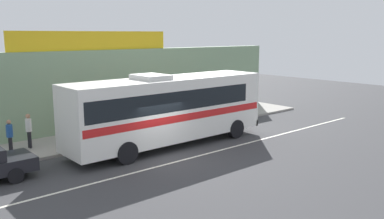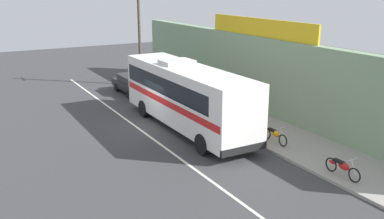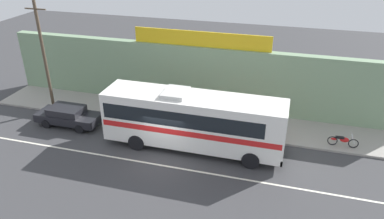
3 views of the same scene
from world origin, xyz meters
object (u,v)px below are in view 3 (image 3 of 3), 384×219
intercity_bus (192,118)px  motorcycle_blue (269,129)px  pedestrian_far_left (161,102)px  parked_car (68,115)px  pedestrian_far_right (118,97)px  motorcycle_red (343,140)px  pedestrian_near_shop (132,96)px  utility_pole (44,56)px

intercity_bus → motorcycle_blue: intercity_bus is taller
motorcycle_blue → pedestrian_far_left: 7.90m
parked_car → pedestrian_far_right: pedestrian_far_right is taller
motorcycle_red → pedestrian_near_shop: (-14.86, 1.34, 0.59)m
motorcycle_red → pedestrian_near_shop: 14.93m
intercity_bus → pedestrian_far_left: size_ratio=6.42×
pedestrian_near_shop → pedestrian_far_right: pedestrian_near_shop is taller
pedestrian_near_shop → pedestrian_far_right: (-1.01, -0.33, -0.07)m
parked_car → motorcycle_blue: parked_car is taller
parked_car → pedestrian_far_left: bearing=26.9°
utility_pole → pedestrian_near_shop: 6.75m
intercity_bus → pedestrian_far_left: bearing=134.1°
parked_car → pedestrian_near_shop: size_ratio=2.58×
motorcycle_blue → motorcycle_red: (4.55, -0.18, 0.00)m
motorcycle_red → pedestrian_far_right: 15.91m
parked_car → motorcycle_red: parked_car is taller
utility_pole → pedestrian_far_left: size_ratio=4.67×
intercity_bus → motorcycle_blue: bearing=30.2°
motorcycle_blue → motorcycle_red: size_ratio=1.01×
parked_car → utility_pole: bearing=145.1°
motorcycle_blue → pedestrian_near_shop: size_ratio=1.08×
pedestrian_near_shop → pedestrian_far_right: bearing=-161.6°
parked_car → pedestrian_far_right: bearing=52.3°
intercity_bus → parked_car: intercity_bus is taller
pedestrian_near_shop → pedestrian_far_right: size_ratio=1.07×
motorcycle_red → pedestrian_near_shop: size_ratio=1.07×
utility_pole → motorcycle_red: (20.59, 0.36, -3.73)m
motorcycle_blue → pedestrian_far_right: bearing=175.8°
motorcycle_blue → intercity_bus: bearing=-149.8°
pedestrian_far_right → pedestrian_far_left: bearing=-1.1°
motorcycle_red → pedestrian_far_right: (-15.87, 1.00, 0.52)m
motorcycle_blue → utility_pole: bearing=-178.1°
motorcycle_red → pedestrian_far_left: (-12.39, 0.94, 0.58)m
utility_pole → pedestrian_far_left: bearing=9.0°
intercity_bus → pedestrian_near_shop: intercity_bus is taller
utility_pole → motorcycle_blue: (16.04, 0.54, -3.73)m
utility_pole → pedestrian_near_shop: (5.72, 1.69, -3.15)m
intercity_bus → motorcycle_red: bearing=15.2°
pedestrian_far_right → utility_pole: bearing=-163.9°
utility_pole → pedestrian_near_shop: bearing=16.5°
intercity_bus → pedestrian_far_right: 7.67m
intercity_bus → parked_car: bearing=177.2°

